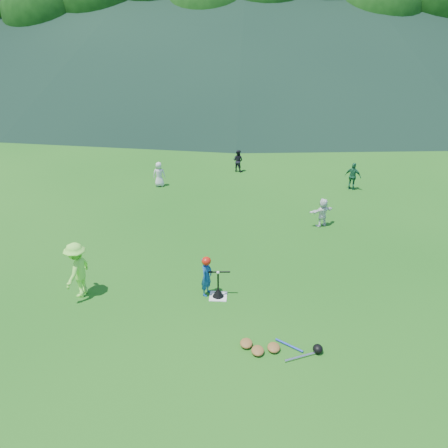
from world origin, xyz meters
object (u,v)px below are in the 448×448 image
batter_child (207,276)px  fielder_a (159,174)px  fielder_d (323,212)px  fielder_b (238,161)px  equipment_pile (274,348)px  fielder_c (353,176)px  home_plate (218,296)px  batting_tee (218,293)px  adult_coach (77,270)px

batter_child → fielder_a: size_ratio=1.02×
batter_child → fielder_d: bearing=-16.6°
fielder_b → equipment_pile: bearing=119.3°
equipment_pile → fielder_a: bearing=114.2°
fielder_c → fielder_b: bearing=3.7°
home_plate → batter_child: size_ratio=0.42×
home_plate → fielder_c: size_ratio=0.39×
fielder_d → batting_tee: size_ratio=1.48×
fielder_a → equipment_pile: fielder_a is taller
batter_child → fielder_b: (0.49, 9.99, -0.03)m
batter_child → equipment_pile: bearing=-117.9°
fielder_d → equipment_pile: size_ratio=0.56×
batter_child → equipment_pile: batter_child is taller
fielder_d → batting_tee: fielder_d is taller
fielder_b → fielder_a: bearing=57.1°
batting_tee → equipment_pile: bearing=-54.8°
batter_child → batting_tee: size_ratio=1.59×
batter_child → home_plate: bearing=-86.9°
home_plate → fielder_b: fielder_b is taller
fielder_d → equipment_pile: 6.66m
fielder_a → batter_child: bearing=104.9°
home_plate → equipment_pile: 2.36m
fielder_a → equipment_pile: size_ratio=0.59×
adult_coach → fielder_d: (6.86, 4.56, -0.25)m
home_plate → batting_tee: (0.00, 0.00, 0.12)m
fielder_a → fielder_b: (3.27, 2.15, -0.02)m
home_plate → fielder_d: fielder_d is taller
fielder_a → fielder_d: 7.25m
fielder_b → fielder_c: fielder_c is taller
fielder_b → fielder_d: bearing=142.3°
fielder_b → batting_tee: (-0.19, -10.10, -0.38)m
adult_coach → fielder_c: size_ratio=1.31×
fielder_b → equipment_pile: size_ratio=0.57×
batting_tee → fielder_c: bearing=58.1°
batter_child → fielder_b: size_ratio=1.05×
home_plate → batting_tee: 0.12m
adult_coach → fielder_c: (8.61, 8.17, -0.18)m
equipment_pile → fielder_c: bearing=69.8°
home_plate → equipment_pile: size_ratio=0.25×
batter_child → fielder_b: batter_child is taller
fielder_d → fielder_a: bearing=-57.5°
home_plate → fielder_c: fielder_c is taller
home_plate → fielder_d: (3.27, 4.44, 0.49)m
home_plate → fielder_c: bearing=58.1°
home_plate → equipment_pile: equipment_pile is taller
fielder_a → equipment_pile: 10.83m
fielder_a → fielder_c: fielder_c is taller
fielder_a → fielder_d: (6.35, -3.50, -0.02)m
home_plate → fielder_a: (-3.08, 7.95, 0.52)m
fielder_c → equipment_pile: (-3.66, -9.98, -0.51)m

